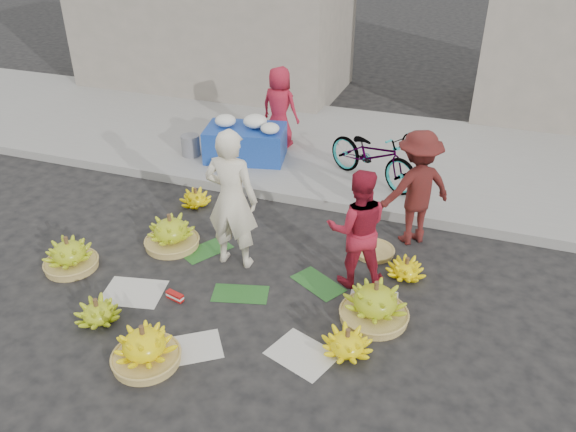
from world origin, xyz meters
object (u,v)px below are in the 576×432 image
(flower_table, at_px, (246,141))
(banana_bunch_4, at_px, (375,303))
(banana_bunch_0, at_px, (69,255))
(vendor_cream, at_px, (232,200))
(bicycle, at_px, (373,155))

(flower_table, bearing_deg, banana_bunch_4, -60.17)
(banana_bunch_0, relative_size, banana_bunch_4, 0.76)
(vendor_cream, relative_size, flower_table, 1.22)
(banana_bunch_4, relative_size, flower_table, 0.58)
(banana_bunch_0, relative_size, vendor_cream, 0.36)
(flower_table, relative_size, bicycle, 0.85)
(banana_bunch_4, distance_m, bicycle, 3.22)
(banana_bunch_0, xyz_separation_m, flower_table, (0.83, 3.60, 0.25))
(banana_bunch_4, xyz_separation_m, flower_table, (-2.95, 3.28, 0.22))
(flower_table, bearing_deg, vendor_cream, -81.55)
(banana_bunch_4, distance_m, vendor_cream, 2.08)
(banana_bunch_0, xyz_separation_m, vendor_cream, (1.87, 0.81, 0.71))
(vendor_cream, relative_size, bicycle, 1.04)
(banana_bunch_0, xyz_separation_m, bicycle, (3.05, 3.44, 0.38))
(vendor_cream, distance_m, flower_table, 3.01)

